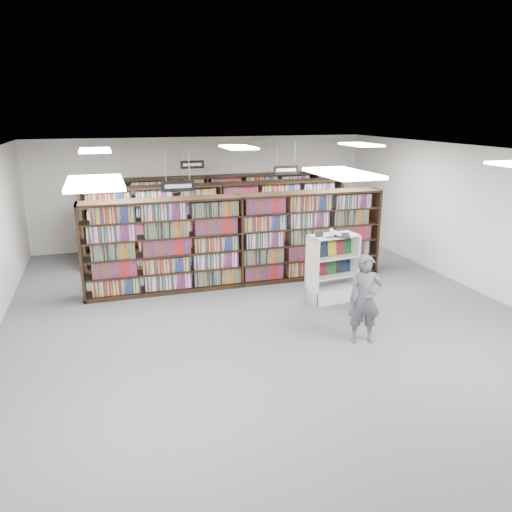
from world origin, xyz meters
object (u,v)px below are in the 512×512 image
object	(u,v)px
open_book	(332,234)
bookshelf_row_near	(239,241)
endcap_display	(331,278)
shopper	(365,299)

from	to	relation	value
open_book	bookshelf_row_near	bearing A→B (deg)	157.23
bookshelf_row_near	endcap_display	size ratio (longest dim) A/B	4.84
shopper	endcap_display	bearing A→B (deg)	95.90
bookshelf_row_near	endcap_display	bearing A→B (deg)	-45.11
bookshelf_row_near	shopper	world-z (taller)	bookshelf_row_near
endcap_display	shopper	world-z (taller)	shopper
open_book	shopper	bearing A→B (deg)	-74.43
open_book	shopper	xyz separation A→B (m)	(-0.29, -1.97, -0.69)
bookshelf_row_near	endcap_display	distance (m)	2.32
endcap_display	shopper	bearing A→B (deg)	-106.07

